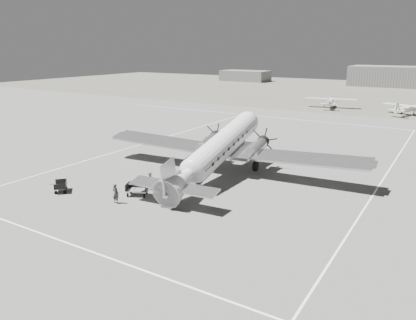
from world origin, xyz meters
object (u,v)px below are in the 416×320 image
object	(u,v)px
light_plane_left	(330,103)
ground_crew	(116,194)
shed_secondary	(245,76)
dc3_airliner	(219,150)
light_plane_right	(408,110)
baggage_cart_far	(61,186)
baggage_cart_near	(137,190)
ramp_agent	(151,181)
passenger	(171,177)

from	to	relation	value
light_plane_left	ground_crew	distance (m)	64.78
shed_secondary	ground_crew	xyz separation A→B (m)	(49.26, -122.06, -1.17)
dc3_airliner	light_plane_left	size ratio (longest dim) A/B	2.62
light_plane_left	light_plane_right	world-z (taller)	light_plane_left
dc3_airliner	light_plane_right	world-z (taller)	dc3_airliner
shed_secondary	light_plane_left	distance (m)	75.34
light_plane_right	dc3_airliner	bearing A→B (deg)	-80.19
light_plane_left	light_plane_right	bearing A→B (deg)	-19.43
light_plane_right	baggage_cart_far	xyz separation A→B (m)	(-21.19, -63.02, -0.61)
dc3_airliner	ground_crew	bearing A→B (deg)	-113.46
light_plane_left	baggage_cart_near	xyz separation A→B (m)	(0.62, -62.48, -0.59)
dc3_airliner	ground_crew	distance (m)	11.36
baggage_cart_far	light_plane_right	bearing A→B (deg)	114.82
dc3_airliner	baggage_cart_far	xyz separation A→B (m)	(-9.83, -11.11, -2.25)
light_plane_left	ramp_agent	world-z (taller)	light_plane_left
light_plane_right	ramp_agent	size ratio (longest dim) A/B	6.16
light_plane_right	ground_crew	size ratio (longest dim) A/B	6.28
passenger	ramp_agent	bearing A→B (deg)	160.31
shed_secondary	dc3_airliner	world-z (taller)	dc3_airliner
dc3_airliner	baggage_cart_near	distance (m)	9.21
light_plane_right	passenger	xyz separation A→B (m)	(-14.04, -56.19, -0.36)
baggage_cart_near	light_plane_right	bearing A→B (deg)	51.39
light_plane_right	ground_crew	xyz separation A→B (m)	(-14.98, -62.51, -0.25)
shed_secondary	baggage_cart_near	distance (m)	129.62
ramp_agent	light_plane_left	bearing A→B (deg)	7.29
baggage_cart_far	passenger	bearing A→B (deg)	87.09
light_plane_left	ground_crew	size ratio (longest dim) A/B	6.60
baggage_cart_far	ground_crew	distance (m)	6.24
light_plane_left	shed_secondary	bearing A→B (deg)	119.50
dc3_airliner	light_plane_right	bearing A→B (deg)	73.06
light_plane_left	ramp_agent	size ratio (longest dim) A/B	6.47
light_plane_left	passenger	bearing A→B (deg)	-99.75
ramp_agent	dc3_airliner	bearing A→B (deg)	-20.10
dc3_airliner	light_plane_right	xyz separation A→B (m)	(11.36, 51.91, -1.64)
dc3_airliner	baggage_cart_near	size ratio (longest dim) A/B	14.94
light_plane_right	ramp_agent	bearing A→B (deg)	-81.92
baggage_cart_near	ramp_agent	world-z (taller)	ramp_agent
ramp_agent	baggage_cart_far	bearing A→B (deg)	131.72
light_plane_left	baggage_cart_far	xyz separation A→B (m)	(-5.87, -65.29, -0.66)
ramp_agent	light_plane_right	bearing A→B (deg)	-7.42
shed_secondary	ground_crew	distance (m)	131.63
light_plane_right	light_plane_left	bearing A→B (deg)	-166.28
baggage_cart_near	shed_secondary	bearing A→B (deg)	87.58
light_plane_left	baggage_cart_far	world-z (taller)	light_plane_left
light_plane_right	baggage_cart_near	xyz separation A→B (m)	(-14.69, -60.21, -0.54)
light_plane_left	baggage_cart_near	size ratio (longest dim) A/B	5.71
baggage_cart_near	baggage_cart_far	world-z (taller)	baggage_cart_near
baggage_cart_far	ramp_agent	size ratio (longest dim) A/B	0.99
light_plane_left	passenger	xyz separation A→B (m)	(1.28, -58.46, -0.41)
baggage_cart_near	baggage_cart_far	xyz separation A→B (m)	(-6.50, -2.81, -0.07)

